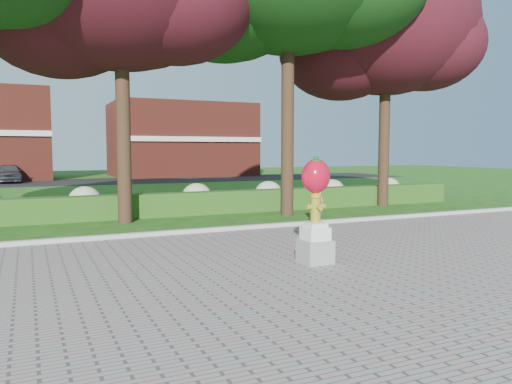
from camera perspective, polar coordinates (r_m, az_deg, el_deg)
ground at (r=11.16m, az=1.10°, el=-6.95°), size 100.00×100.00×0.00m
walkway at (r=7.86m, az=14.19°, el=-11.99°), size 40.00×14.00×0.04m
curb at (r=13.87m, az=-4.32°, el=-4.34°), size 40.00×0.18×0.15m
lawn_hedge at (r=17.60m, az=-8.87°, el=-1.37°), size 24.00×0.70×0.80m
hydrangea_row at (r=18.70m, az=-8.03°, el=-0.54°), size 20.10×1.10×0.99m
street at (r=38.20m, az=-17.51°, el=1.17°), size 50.00×8.00×0.02m
building_right at (r=45.67m, az=-8.53°, el=5.90°), size 12.00×8.00×6.40m
tree_far_right at (r=21.56m, az=14.33°, el=17.22°), size 7.88×6.72×10.21m
hydrant_sculpture at (r=9.90m, az=6.82°, el=-1.70°), size 0.62×0.57×2.11m
woman at (r=14.69m, az=6.96°, el=-1.00°), size 0.37×0.55×1.52m
parked_car at (r=38.98m, az=-26.37°, el=1.96°), size 1.76×3.98×1.33m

